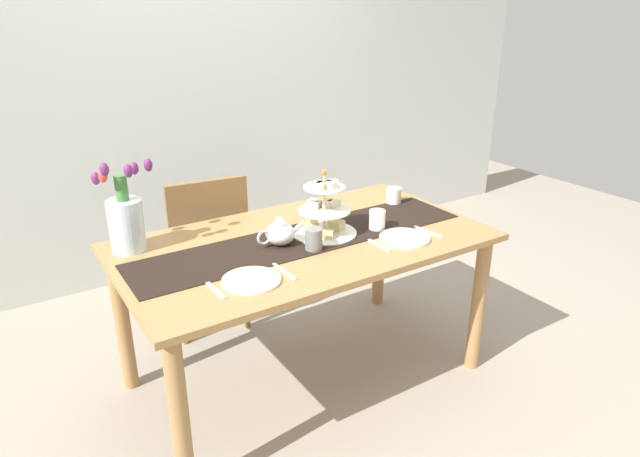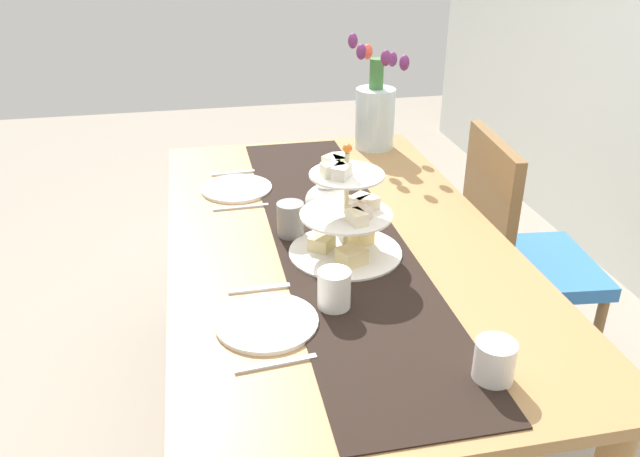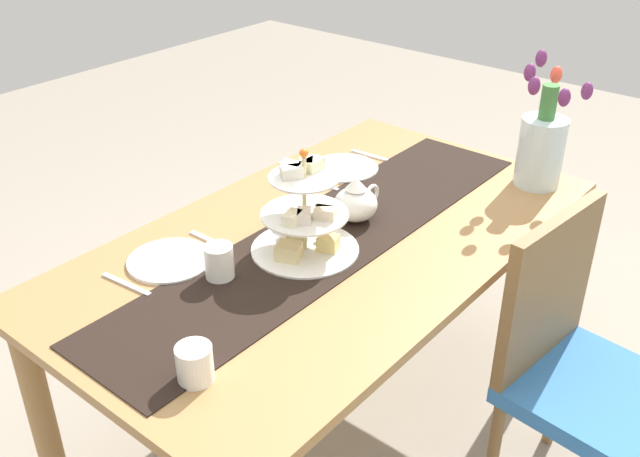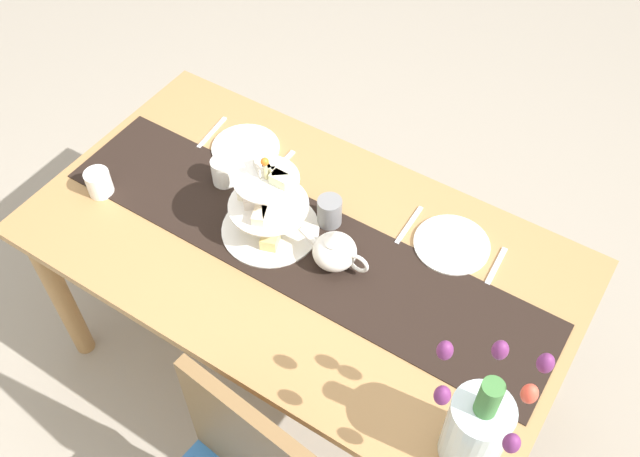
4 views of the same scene
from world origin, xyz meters
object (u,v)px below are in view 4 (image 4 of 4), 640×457
(cream_jug, at_px, (99,183))
(mug_white_text, at_px, (223,172))
(tiered_cake_stand, at_px, (268,208))
(teapot, at_px, (335,251))
(tulip_vase, at_px, (478,426))
(knife_left, at_px, (409,225))
(mug_grey, at_px, (330,211))
(dinner_plate_right, at_px, (246,148))
(fork_left, at_px, (496,266))
(knife_right, at_px, (212,132))
(dinner_plate_left, at_px, (452,245))
(fork_right, at_px, (281,165))
(dining_table, at_px, (300,265))

(cream_jug, height_order, mug_white_text, mug_white_text)
(tiered_cake_stand, height_order, teapot, tiered_cake_stand)
(teapot, distance_m, tulip_vase, 0.66)
(knife_left, bearing_deg, mug_grey, 29.48)
(tiered_cake_stand, distance_m, dinner_plate_right, 0.38)
(mug_white_text, bearing_deg, tulip_vase, 159.49)
(fork_left, bearing_deg, tiered_cake_stand, 21.04)
(tiered_cake_stand, height_order, tulip_vase, tulip_vase)
(fork_left, xyz_separation_m, knife_right, (1.06, 0.00, 0.00))
(dinner_plate_right, bearing_deg, dinner_plate_left, 180.00)
(tulip_vase, distance_m, mug_white_text, 1.12)
(dinner_plate_right, bearing_deg, cream_jug, 56.33)
(mug_grey, relative_size, mug_white_text, 1.00)
(knife_left, bearing_deg, fork_left, 180.00)
(tulip_vase, relative_size, fork_left, 2.78)
(teapot, height_order, fork_right, teapot)
(cream_jug, relative_size, dinner_plate_right, 0.37)
(fork_left, bearing_deg, teapot, 31.02)
(dining_table, xyz_separation_m, mug_grey, (-0.03, -0.12, 0.15))
(teapot, height_order, knife_right, teapot)
(cream_jug, distance_m, dinner_plate_left, 1.12)
(knife_left, bearing_deg, dinner_plate_right, 0.00)
(tiered_cake_stand, relative_size, dinner_plate_left, 1.32)
(knife_left, height_order, fork_right, same)
(tiered_cake_stand, relative_size, mug_white_text, 3.20)
(tulip_vase, bearing_deg, mug_white_text, -20.51)
(tiered_cake_stand, distance_m, knife_right, 0.50)
(tiered_cake_stand, xyz_separation_m, cream_jug, (0.55, 0.16, -0.06))
(fork_right, bearing_deg, mug_grey, 155.57)
(tulip_vase, height_order, mug_grey, tulip_vase)
(knife_left, distance_m, knife_right, 0.77)
(tiered_cake_stand, bearing_deg, tulip_vase, 159.29)
(teapot, bearing_deg, tulip_vase, 151.90)
(cream_jug, xyz_separation_m, knife_left, (-0.90, -0.41, -0.04))
(teapot, relative_size, dinner_plate_right, 1.04)
(dining_table, bearing_deg, tulip_vase, 156.30)
(tiered_cake_stand, height_order, knife_right, tiered_cake_stand)
(tiered_cake_stand, height_order, fork_left, tiered_cake_stand)
(tulip_vase, bearing_deg, mug_grey, -32.70)
(tulip_vase, xyz_separation_m, fork_right, (0.94, -0.55, -0.14))
(teapot, xyz_separation_m, dinner_plate_left, (-0.26, -0.24, -0.05))
(dining_table, bearing_deg, mug_grey, -102.63)
(tulip_vase, xyz_separation_m, knife_right, (1.23, -0.55, -0.14))
(tulip_vase, bearing_deg, fork_left, -73.11)
(cream_jug, distance_m, fork_left, 1.25)
(mug_white_text, bearing_deg, dinner_plate_right, -77.81)
(mug_white_text, bearing_deg, fork_left, -169.70)
(knife_left, relative_size, fork_right, 1.13)
(dinner_plate_left, bearing_deg, knife_right, 0.00)
(dinner_plate_right, xyz_separation_m, fork_right, (-0.14, -0.00, -0.00))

